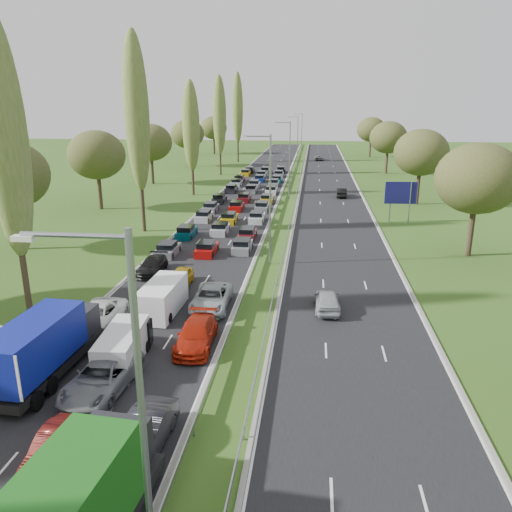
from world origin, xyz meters
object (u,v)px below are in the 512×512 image
(near_car_3, at_px, (152,266))
(info_sign, at_px, (4,338))
(direction_sign, at_px, (401,195))
(blue_lorry, at_px, (45,346))
(white_van_rear, at_px, (164,296))
(white_van_front, at_px, (124,346))
(near_car_2, at_px, (96,316))

(near_car_3, xyz_separation_m, info_sign, (-3.74, -16.16, 0.65))
(info_sign, bearing_deg, direction_sign, 53.83)
(blue_lorry, xyz_separation_m, white_van_rear, (3.71, 9.68, -0.76))
(blue_lorry, height_order, white_van_rear, blue_lorry)
(near_car_3, xyz_separation_m, white_van_rear, (3.51, -8.17, 0.43))
(white_van_front, bearing_deg, direction_sign, 56.57)
(white_van_front, distance_m, white_van_rear, 7.59)
(near_car_2, xyz_separation_m, white_van_front, (3.61, -4.33, 0.24))
(near_car_3, bearing_deg, info_sign, -104.94)
(near_car_3, distance_m, info_sign, 16.60)
(info_sign, bearing_deg, white_van_front, 3.31)
(white_van_front, height_order, info_sign, info_sign)
(blue_lorry, bearing_deg, white_van_front, 33.06)
(blue_lorry, bearing_deg, info_sign, 157.36)
(blue_lorry, relative_size, white_van_rear, 1.55)
(direction_sign, bearing_deg, near_car_2, -126.10)
(white_van_rear, height_order, info_sign, white_van_rear)
(near_car_3, bearing_deg, near_car_2, -92.95)
(near_car_2, distance_m, blue_lorry, 6.52)
(blue_lorry, bearing_deg, direction_sign, 61.27)
(blue_lorry, height_order, info_sign, blue_lorry)
(near_car_2, xyz_separation_m, direction_sign, (25.27, 34.65, 2.75))
(near_car_2, height_order, info_sign, info_sign)
(direction_sign, bearing_deg, white_van_rear, -124.47)
(near_car_3, height_order, info_sign, info_sign)
(blue_lorry, xyz_separation_m, info_sign, (-3.53, 1.69, -0.55))
(near_car_2, distance_m, info_sign, 5.94)
(near_car_2, height_order, direction_sign, direction_sign)
(white_van_rear, xyz_separation_m, direction_sign, (21.55, 31.40, 2.41))
(near_car_2, relative_size, white_van_front, 1.13)
(near_car_2, height_order, white_van_front, white_van_front)
(white_van_front, xyz_separation_m, white_van_rear, (0.11, 7.59, 0.10))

